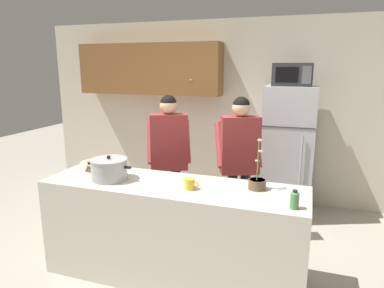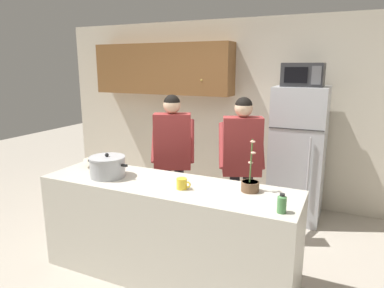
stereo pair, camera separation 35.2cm
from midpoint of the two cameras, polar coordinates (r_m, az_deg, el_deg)
name	(u,v)px [view 1 (the left image)]	position (r m, az deg, el deg)	size (l,w,h in m)	color
ground_plane	(173,276)	(3.52, -6.19, -20.95)	(14.00, 14.00, 0.00)	#B2A899
back_wall_unit	(212,101)	(5.15, 1.29, 7.12)	(6.00, 0.48, 2.60)	beige
kitchen_island	(173,231)	(3.29, -6.39, -14.27)	(2.38, 0.68, 0.92)	beige
refrigerator	(288,152)	(4.63, 13.55, -1.25)	(0.64, 0.68, 1.71)	#B7BABF
microwave	(293,74)	(4.48, 14.20, 11.12)	(0.48, 0.37, 0.28)	#2D2D30
person_near_pot	(169,149)	(3.93, -6.40, -0.91)	(0.61, 0.56, 1.64)	black
person_by_sink	(240,153)	(3.77, 5.27, -1.52)	(0.60, 0.55, 1.64)	black
cooking_pot	(109,169)	(3.32, -16.56, -4.06)	(0.45, 0.34, 0.23)	#ADAFB5
coffee_mug	(190,184)	(2.95, -3.81, -6.68)	(0.13, 0.09, 0.10)	yellow
bread_bowl	(93,165)	(3.69, -18.70, -3.32)	(0.26, 0.26, 0.10)	beige
bottle_near_edge	(295,199)	(2.62, 12.97, -9.03)	(0.07, 0.07, 0.15)	#4C8C4C
potted_orchid	(257,182)	(2.97, 7.43, -6.36)	(0.15, 0.15, 0.45)	brown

